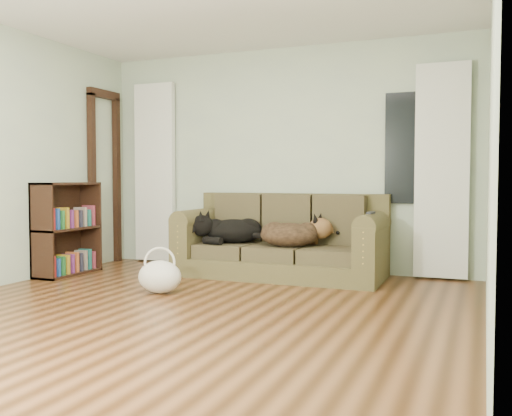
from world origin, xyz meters
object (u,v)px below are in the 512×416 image
at_px(dog_black_lab, 230,231).
at_px(tote_bag, 160,276).
at_px(bookshelf, 67,230).
at_px(sofa, 280,235).
at_px(dog_shepherd, 293,233).

distance_m(dog_black_lab, tote_bag, 1.30).
xyz_separation_m(dog_black_lab, tote_bag, (-0.15, -1.25, -0.32)).
distance_m(dog_black_lab, bookshelf, 1.82).
xyz_separation_m(sofa, bookshelf, (-2.24, -0.76, 0.05)).
relative_size(dog_black_lab, bookshelf, 0.63).
relative_size(dog_shepherd, tote_bag, 1.52).
relative_size(sofa, dog_shepherd, 3.49).
xyz_separation_m(dog_black_lab, bookshelf, (-1.66, -0.73, 0.02)).
distance_m(dog_shepherd, bookshelf, 2.51).
bearing_deg(tote_bag, dog_shepherd, 52.29).
bearing_deg(bookshelf, sofa, 26.35).
bearing_deg(dog_black_lab, sofa, -7.16).
bearing_deg(dog_shepherd, tote_bag, 43.00).
distance_m(sofa, dog_black_lab, 0.58).
xyz_separation_m(tote_bag, bookshelf, (-1.51, 0.53, 0.34)).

